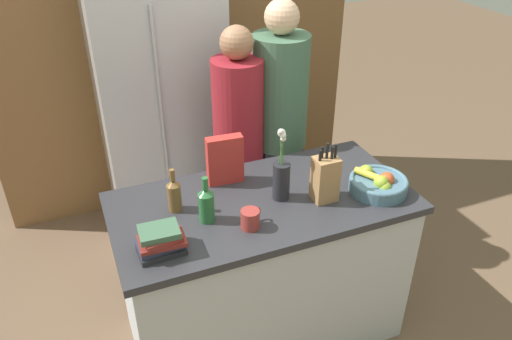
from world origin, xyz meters
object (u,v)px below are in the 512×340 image
(cereal_box, at_px, (225,160))
(bottle_vinegar, at_px, (206,204))
(coffee_mug, at_px, (251,219))
(refrigerator, at_px, (160,94))
(knife_block, at_px, (325,178))
(person_at_sink, at_px, (239,141))
(person_in_blue, at_px, (279,123))
(flower_vase, at_px, (281,177))
(bottle_oil, at_px, (174,194))
(fruit_bowl, at_px, (378,183))
(book_stack, at_px, (161,241))

(cereal_box, distance_m, bottle_vinegar, 0.34)
(coffee_mug, bearing_deg, refrigerator, 93.13)
(knife_block, distance_m, bottle_vinegar, 0.59)
(person_at_sink, bearing_deg, person_in_blue, -6.34)
(cereal_box, bearing_deg, flower_vase, -49.87)
(cereal_box, distance_m, person_at_sink, 0.47)
(coffee_mug, height_order, bottle_oil, bottle_oil)
(fruit_bowl, height_order, coffee_mug, fruit_bowl)
(fruit_bowl, distance_m, person_at_sink, 0.90)
(refrigerator, relative_size, bottle_oil, 9.07)
(knife_block, height_order, bottle_oil, knife_block)
(flower_vase, height_order, bottle_oil, flower_vase)
(refrigerator, bearing_deg, cereal_box, -84.43)
(flower_vase, relative_size, coffee_mug, 3.37)
(refrigerator, xyz_separation_m, knife_block, (0.50, -1.37, 0.01))
(refrigerator, bearing_deg, person_at_sink, -63.57)
(knife_block, height_order, book_stack, knife_block)
(flower_vase, height_order, cereal_box, flower_vase)
(fruit_bowl, distance_m, cereal_box, 0.78)
(knife_block, distance_m, book_stack, 0.84)
(fruit_bowl, relative_size, flower_vase, 0.77)
(cereal_box, relative_size, bottle_vinegar, 1.12)
(flower_vase, relative_size, cereal_box, 1.47)
(book_stack, bearing_deg, person_at_sink, 51.13)
(person_at_sink, bearing_deg, cereal_box, -133.05)
(flower_vase, distance_m, bottle_vinegar, 0.40)
(flower_vase, bearing_deg, knife_block, -25.24)
(knife_block, xyz_separation_m, bottle_oil, (-0.70, 0.19, -0.03))
(flower_vase, xyz_separation_m, book_stack, (-0.64, -0.18, -0.06))
(refrigerator, xyz_separation_m, coffee_mug, (0.08, -1.44, -0.06))
(book_stack, xyz_separation_m, bottle_vinegar, (0.25, 0.14, 0.03))
(refrigerator, height_order, book_stack, refrigerator)
(knife_block, bearing_deg, fruit_bowl, -7.54)
(person_at_sink, distance_m, person_in_blue, 0.29)
(fruit_bowl, xyz_separation_m, coffee_mug, (-0.71, -0.04, 0.00))
(bottle_vinegar, relative_size, person_at_sink, 0.14)
(fruit_bowl, bearing_deg, person_at_sink, 121.48)
(refrigerator, height_order, person_at_sink, refrigerator)
(fruit_bowl, distance_m, book_stack, 1.12)
(flower_vase, height_order, person_in_blue, person_in_blue)
(refrigerator, height_order, bottle_vinegar, refrigerator)
(flower_vase, relative_size, person_in_blue, 0.22)
(book_stack, relative_size, person_at_sink, 0.13)
(fruit_bowl, xyz_separation_m, person_at_sink, (-0.47, 0.76, -0.04))
(bottle_oil, relative_size, bottle_vinegar, 0.97)
(bottle_vinegar, bearing_deg, bottle_oil, 130.08)
(person_at_sink, bearing_deg, bottle_oil, -148.16)
(coffee_mug, bearing_deg, bottle_oil, 137.21)
(knife_block, relative_size, bottle_oil, 1.38)
(book_stack, bearing_deg, knife_block, 6.06)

